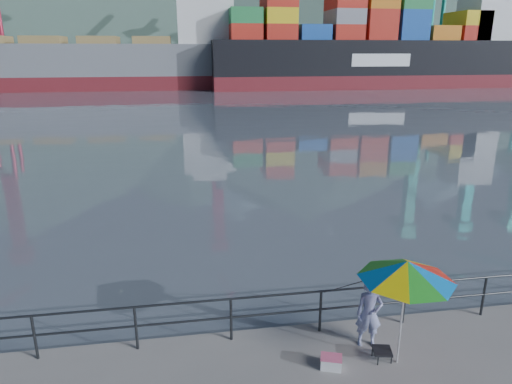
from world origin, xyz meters
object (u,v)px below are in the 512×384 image
fisherman (369,314)px  container_ship (380,51)px  beach_umbrella (407,270)px  cooler_bag (331,363)px  bulk_carrier (119,62)px

fisherman → container_ship: container_ship is taller
beach_umbrella → container_ship: 76.55m
beach_umbrella → cooler_bag: bearing=178.0°
beach_umbrella → cooler_bag: beach_umbrella is taller
cooler_bag → bulk_carrier: bulk_carrier is taller
fisherman → beach_umbrella: (0.38, -0.66, 1.31)m
bulk_carrier → beach_umbrella: bearing=-79.4°
container_ship → cooler_bag: bearing=-114.2°
container_ship → beach_umbrella: bearing=-113.2°
cooler_bag → bulk_carrier: 75.24m
fisherman → container_ship: 76.17m
bulk_carrier → container_ship: (44.00, -3.89, 1.75)m
cooler_bag → container_ship: (31.55, 70.20, 5.76)m
fisherman → cooler_bag: bearing=-135.0°
fisherman → cooler_bag: fisherman is taller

